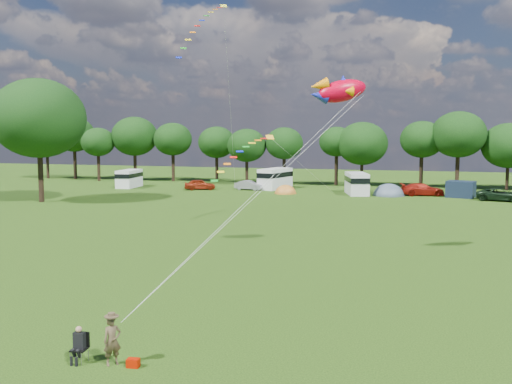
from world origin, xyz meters
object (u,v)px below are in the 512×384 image
(car_b, at_px, (249,185))
(kite_flyer, at_px, (112,341))
(car_d, at_px, (501,195))
(big_tree, at_px, (38,118))
(campervan_b, at_px, (275,178))
(campervan_c, at_px, (357,183))
(camp_chair, at_px, (80,340))
(tent_orange, at_px, (285,193))
(tent_greyblue, at_px, (389,195))
(car_a, at_px, (200,185))
(car_c, at_px, (422,189))
(campervan_a, at_px, (129,178))
(fish_kite, at_px, (338,91))

(car_b, xyz_separation_m, kite_flyer, (11.82, -54.96, 0.19))
(car_d, bearing_deg, big_tree, 120.97)
(big_tree, bearing_deg, campervan_b, 44.47)
(campervan_c, bearing_deg, campervan_b, 56.85)
(car_d, relative_size, campervan_b, 0.86)
(campervan_b, relative_size, camp_chair, 4.91)
(car_b, relative_size, tent_orange, 1.18)
(campervan_b, relative_size, tent_greyblue, 1.44)
(car_a, relative_size, campervan_b, 0.69)
(tent_orange, bearing_deg, campervan_c, 11.22)
(big_tree, height_order, kite_flyer, big_tree)
(campervan_b, xyz_separation_m, campervan_c, (11.15, -3.60, -0.06))
(camp_chair, bearing_deg, tent_greyblue, 77.18)
(kite_flyer, bearing_deg, car_c, 33.66)
(car_c, height_order, campervan_b, campervan_b)
(big_tree, bearing_deg, campervan_a, 85.86)
(tent_greyblue, bearing_deg, kite_flyer, -96.51)
(tent_orange, bearing_deg, car_b, 152.14)
(big_tree, bearing_deg, fish_kite, -28.33)
(campervan_a, relative_size, fish_kite, 1.38)
(car_d, relative_size, tent_orange, 1.73)
(car_b, distance_m, campervan_c, 14.15)
(campervan_c, xyz_separation_m, tent_greyblue, (3.84, -0.33, -1.38))
(campervan_b, bearing_deg, big_tree, 150.59)
(car_d, distance_m, kite_flyer, 54.46)
(big_tree, relative_size, campervan_a, 2.62)
(camp_chair, bearing_deg, car_d, 64.20)
(car_d, xyz_separation_m, tent_orange, (-24.52, 0.71, -0.69))
(campervan_a, xyz_separation_m, campervan_c, (30.90, -0.22, 0.12))
(car_a, xyz_separation_m, campervan_c, (20.38, 0.21, 0.71))
(kite_flyer, bearing_deg, campervan_b, 52.84)
(campervan_c, bearing_deg, car_d, -113.80)
(tent_greyblue, xyz_separation_m, kite_flyer, (-6.09, -53.38, 0.79))
(tent_greyblue, bearing_deg, car_b, 174.94)
(car_a, distance_m, car_c, 28.08)
(car_d, relative_size, kite_flyer, 3.21)
(big_tree, bearing_deg, car_a, 55.00)
(car_d, height_order, campervan_a, campervan_a)
(car_c, distance_m, campervan_b, 19.07)
(big_tree, distance_m, car_a, 22.14)
(car_d, relative_size, campervan_a, 1.03)
(big_tree, bearing_deg, car_b, 45.30)
(campervan_c, xyz_separation_m, kite_flyer, (-2.25, -53.71, -0.60))
(campervan_b, distance_m, tent_orange, 6.09)
(big_tree, bearing_deg, campervan_c, 27.89)
(camp_chair, bearing_deg, car_b, 95.87)
(tent_greyblue, bearing_deg, fish_kite, -92.21)
(campervan_b, distance_m, campervan_c, 11.72)
(big_tree, distance_m, campervan_b, 30.38)
(car_c, bearing_deg, camp_chair, 155.91)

